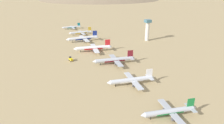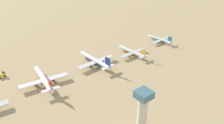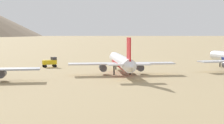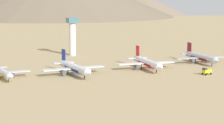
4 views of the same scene
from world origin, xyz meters
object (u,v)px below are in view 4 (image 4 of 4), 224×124
object	(u,v)px
parked_jet_4	(201,57)
parked_jet_3	(147,63)
parked_jet_1	(3,72)
service_truck	(206,71)
parked_jet_2	(74,68)
control_tower	(72,34)

from	to	relation	value
parked_jet_4	parked_jet_3	bearing A→B (deg)	-79.84
parked_jet_1	parked_jet_3	bearing A→B (deg)	86.44
parked_jet_4	service_truck	distance (m)	42.28
parked_jet_1	parked_jet_4	distance (m)	123.58
parked_jet_4	service_truck	xyz separation A→B (m)	(36.18, -21.80, -1.81)
parked_jet_2	service_truck	size ratio (longest dim) A/B	7.61
parked_jet_1	control_tower	distance (m)	95.11
parked_jet_3	control_tower	size ratio (longest dim) A/B	1.57
parked_jet_2	control_tower	distance (m)	81.72
parked_jet_4	control_tower	bearing A→B (deg)	-138.08
parked_jet_3	parked_jet_4	world-z (taller)	parked_jet_3
service_truck	parked_jet_1	bearing A→B (deg)	-108.26
parked_jet_1	control_tower	bearing A→B (deg)	138.93
parked_jet_4	parked_jet_2	bearing A→B (deg)	-84.58
parked_jet_3	parked_jet_4	size ratio (longest dim) A/B	1.04
parked_jet_4	control_tower	size ratio (longest dim) A/B	1.51
parked_jet_1	parked_jet_3	size ratio (longest dim) A/B	0.83
parked_jet_1	control_tower	size ratio (longest dim) A/B	1.30
parked_jet_4	service_truck	world-z (taller)	parked_jet_4
parked_jet_2	parked_jet_4	distance (m)	87.54
parked_jet_2	parked_jet_4	bearing A→B (deg)	95.42
service_truck	control_tower	size ratio (longest dim) A/B	0.21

